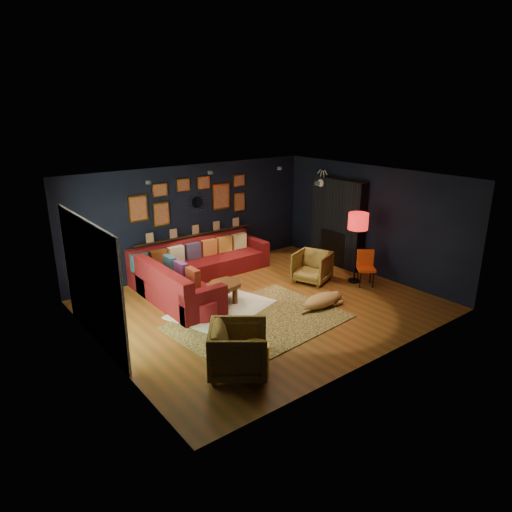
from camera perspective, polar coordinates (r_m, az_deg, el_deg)
floor at (r=9.45m, az=0.96°, el=-6.18°), size 6.50×6.50×0.00m
room_walls at (r=8.91m, az=1.02°, el=3.18°), size 6.50×6.50×6.50m
sectional at (r=10.40m, az=-7.92°, el=-2.08°), size 3.41×2.69×0.86m
ledge at (r=11.23m, az=-7.57°, el=2.68°), size 3.20×0.12×0.04m
gallery_wall at (r=11.05m, az=-7.92°, el=7.15°), size 3.15×0.04×1.02m
sunburst_mirror at (r=11.13m, az=-7.40°, el=6.68°), size 0.47×0.16×0.47m
fireplace at (r=11.75m, az=10.11°, el=3.78°), size 0.31×1.60×2.20m
deer_head at (r=11.91m, az=8.76°, el=9.11°), size 0.50×0.28×0.45m
sliding_door at (r=8.13m, az=-19.84°, el=-3.12°), size 0.06×2.80×2.20m
ceiling_spots at (r=9.33m, az=-2.06°, el=9.94°), size 3.30×2.50×0.06m
shag_rug at (r=9.28m, az=-4.28°, el=-6.63°), size 2.29×1.94×0.03m
leopard_rug at (r=8.76m, az=0.40°, el=-8.20°), size 3.31×2.50×0.02m
coffee_table at (r=9.39m, az=-4.01°, el=-3.91°), size 1.02×0.88×0.43m
pouf at (r=8.87m, az=-6.61°, el=-6.57°), size 0.55×0.55×0.36m
armchair_left at (r=7.02m, az=-2.18°, el=-11.37°), size 1.17×1.18×0.89m
armchair_right at (r=10.64m, az=7.02°, el=-1.18°), size 0.94×0.97×0.78m
gold_stool at (r=7.09m, az=-0.02°, el=-12.82°), size 0.41×0.41×0.51m
orange_chair at (r=10.65m, az=13.55°, el=-1.07°), size 0.53×0.53×0.81m
floor_lamp at (r=10.50m, az=12.63°, el=3.88°), size 0.45×0.45×1.64m
dog at (r=9.36m, az=8.22°, el=-5.21°), size 1.25×0.64×0.39m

